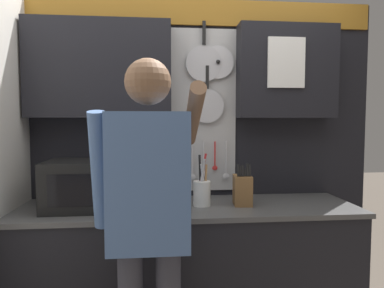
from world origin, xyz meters
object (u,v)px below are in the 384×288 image
microwave (91,185)px  utensil_crock (202,192)px  knife_block (242,189)px  person (149,208)px

microwave → utensil_crock: size_ratio=1.61×
microwave → knife_block: (0.94, 0.00, -0.05)m
microwave → person: (0.36, -0.50, -0.03)m
utensil_crock → person: person is taller
microwave → utensil_crock: bearing=0.1°
microwave → knife_block: size_ratio=1.96×
utensil_crock → person: bearing=-122.2°
knife_block → utensil_crock: (-0.26, 0.00, -0.01)m
knife_block → person: (-0.58, -0.50, 0.02)m
microwave → person: size_ratio=0.30×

